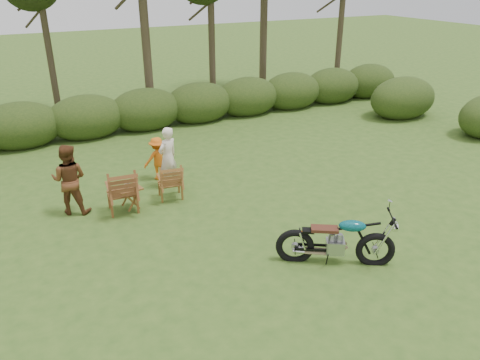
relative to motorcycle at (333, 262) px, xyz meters
name	(u,v)px	position (x,y,z in m)	size (l,w,h in m)	color
ground	(282,253)	(-0.71, 0.69, 0.00)	(80.00, 80.00, 0.00)	#32511B
tree_line	(146,11)	(-0.21, 10.43, 3.81)	(22.52, 11.62, 8.14)	#3D3121
motorcycle	(333,262)	(0.00, 0.00, 0.00)	(2.08, 0.79, 1.19)	#0B8894
lawn_chair_right	(171,197)	(-1.82, 4.03, 0.00)	(0.62, 0.62, 0.90)	brown
lawn_chair_left	(124,210)	(-3.01, 3.87, 0.00)	(0.73, 0.73, 1.06)	brown
side_table	(130,199)	(-2.86, 3.82, 0.28)	(0.55, 0.46, 0.56)	brown
cup	(127,186)	(-2.88, 3.85, 0.61)	(0.13, 0.13, 0.10)	beige
adult_a	(170,186)	(-1.63, 4.67, 0.00)	(0.57, 0.38, 1.57)	#F3E1C8
adult_b	(75,212)	(-4.04, 4.33, 0.00)	(0.79, 0.62, 1.62)	brown
child	(159,179)	(-1.72, 5.25, 0.00)	(0.74, 0.43, 1.15)	orange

